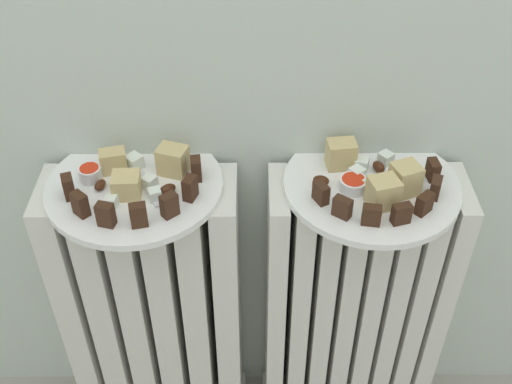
# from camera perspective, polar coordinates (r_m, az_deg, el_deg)

# --- Properties ---
(radiator_left) EXTENTS (0.34, 0.14, 0.65)m
(radiator_left) POSITION_cam_1_polar(r_m,az_deg,el_deg) (1.28, -8.78, -11.05)
(radiator_left) COLOR silver
(radiator_left) RESTS_ON ground_plane
(radiator_right) EXTENTS (0.34, 0.14, 0.65)m
(radiator_right) POSITION_cam_1_polar(r_m,az_deg,el_deg) (1.28, 8.77, -10.97)
(radiator_right) COLOR silver
(radiator_right) RESTS_ON ground_plane
(plate_left) EXTENTS (0.29, 0.29, 0.01)m
(plate_left) POSITION_cam_1_polar(r_m,az_deg,el_deg) (1.04, -10.60, 0.55)
(plate_left) COLOR white
(plate_left) RESTS_ON radiator_left
(plate_right) EXTENTS (0.29, 0.29, 0.01)m
(plate_right) POSITION_cam_1_polar(r_m,az_deg,el_deg) (1.04, 10.59, 0.62)
(plate_right) COLOR white
(plate_right) RESTS_ON radiator_right
(dark_cake_slice_left_0) EXTENTS (0.02, 0.03, 0.04)m
(dark_cake_slice_left_0) POSITION_cam_1_polar(r_m,az_deg,el_deg) (1.02, -16.27, 0.44)
(dark_cake_slice_left_0) COLOR #382114
(dark_cake_slice_left_0) RESTS_ON plate_left
(dark_cake_slice_left_1) EXTENTS (0.03, 0.03, 0.04)m
(dark_cake_slice_left_1) POSITION_cam_1_polar(r_m,az_deg,el_deg) (0.99, -15.29, -1.08)
(dark_cake_slice_left_1) COLOR #382114
(dark_cake_slice_left_1) RESTS_ON plate_left
(dark_cake_slice_left_2) EXTENTS (0.03, 0.02, 0.04)m
(dark_cake_slice_left_2) POSITION_cam_1_polar(r_m,az_deg,el_deg) (0.96, -13.11, -2.02)
(dark_cake_slice_left_2) COLOR #382114
(dark_cake_slice_left_2) RESTS_ON plate_left
(dark_cake_slice_left_3) EXTENTS (0.03, 0.02, 0.04)m
(dark_cake_slice_left_3) POSITION_cam_1_polar(r_m,az_deg,el_deg) (0.95, -10.26, -2.07)
(dark_cake_slice_left_3) COLOR #382114
(dark_cake_slice_left_3) RESTS_ON plate_left
(dark_cake_slice_left_4) EXTENTS (0.03, 0.03, 0.04)m
(dark_cake_slice_left_4) POSITION_cam_1_polar(r_m,az_deg,el_deg) (0.96, -7.53, -1.18)
(dark_cake_slice_left_4) COLOR #382114
(dark_cake_slice_left_4) RESTS_ON plate_left
(dark_cake_slice_left_5) EXTENTS (0.02, 0.03, 0.04)m
(dark_cake_slice_left_5) POSITION_cam_1_polar(r_m,az_deg,el_deg) (0.99, -5.69, 0.35)
(dark_cake_slice_left_5) COLOR #382114
(dark_cake_slice_left_5) RESTS_ON plate_left
(dark_cake_slice_left_6) EXTENTS (0.02, 0.03, 0.04)m
(dark_cake_slice_left_6) POSITION_cam_1_polar(r_m,az_deg,el_deg) (1.02, -5.16, 2.09)
(dark_cake_slice_left_6) COLOR #382114
(dark_cake_slice_left_6) RESTS_ON plate_left
(marble_cake_slice_left_0) EXTENTS (0.05, 0.04, 0.04)m
(marble_cake_slice_left_0) POSITION_cam_1_polar(r_m,az_deg,el_deg) (1.06, -12.48, 2.74)
(marble_cake_slice_left_0) COLOR tan
(marble_cake_slice_left_0) RESTS_ON plate_left
(marble_cake_slice_left_1) EXTENTS (0.04, 0.04, 0.04)m
(marble_cake_slice_left_1) POSITION_cam_1_polar(r_m,az_deg,el_deg) (1.01, -11.32, 0.61)
(marble_cake_slice_left_1) COLOR tan
(marble_cake_slice_left_1) RESTS_ON plate_left
(marble_cake_slice_left_2) EXTENTS (0.06, 0.05, 0.05)m
(marble_cake_slice_left_2) POSITION_cam_1_polar(r_m,az_deg,el_deg) (1.04, -7.23, 2.83)
(marble_cake_slice_left_2) COLOR tan
(marble_cake_slice_left_2) RESTS_ON plate_left
(turkish_delight_left_0) EXTENTS (0.02, 0.02, 0.02)m
(turkish_delight_left_0) POSITION_cam_1_polar(r_m,az_deg,el_deg) (1.00, -8.83, -0.22)
(turkish_delight_left_0) COLOR white
(turkish_delight_left_0) RESTS_ON plate_left
(turkish_delight_left_1) EXTENTS (0.02, 0.02, 0.02)m
(turkish_delight_left_1) POSITION_cam_1_polar(r_m,az_deg,el_deg) (1.00, -12.64, -0.84)
(turkish_delight_left_1) COLOR white
(turkish_delight_left_1) RESTS_ON plate_left
(turkish_delight_left_2) EXTENTS (0.03, 0.03, 0.02)m
(turkish_delight_left_2) POSITION_cam_1_polar(r_m,az_deg,el_deg) (1.02, -9.29, 0.90)
(turkish_delight_left_2) COLOR white
(turkish_delight_left_2) RESTS_ON plate_left
(turkish_delight_left_3) EXTENTS (0.03, 0.03, 0.02)m
(turkish_delight_left_3) POSITION_cam_1_polar(r_m,az_deg,el_deg) (1.06, -10.64, 2.69)
(turkish_delight_left_3) COLOR white
(turkish_delight_left_3) RESTS_ON plate_left
(medjool_date_left_0) EXTENTS (0.02, 0.03, 0.01)m
(medjool_date_left_0) POSITION_cam_1_polar(r_m,az_deg,el_deg) (1.04, -13.60, 0.63)
(medjool_date_left_0) COLOR #3D1E0F
(medjool_date_left_0) RESTS_ON plate_left
(medjool_date_left_1) EXTENTS (0.03, 0.03, 0.02)m
(medjool_date_left_1) POSITION_cam_1_polar(r_m,az_deg,el_deg) (1.01, -7.69, 0.26)
(medjool_date_left_1) COLOR #3D1E0F
(medjool_date_left_1) RESTS_ON plate_left
(jam_bowl_left) EXTENTS (0.04, 0.04, 0.02)m
(jam_bowl_left) POSITION_cam_1_polar(r_m,az_deg,el_deg) (1.05, -14.46, 1.67)
(jam_bowl_left) COLOR white
(jam_bowl_left) RESTS_ON plate_left
(dark_cake_slice_right_0) EXTENTS (0.03, 0.03, 0.03)m
(dark_cake_slice_right_0) POSITION_cam_1_polar(r_m,az_deg,el_deg) (0.98, 6.12, -0.07)
(dark_cake_slice_right_0) COLOR #382114
(dark_cake_slice_right_0) RESTS_ON plate_right
(dark_cake_slice_right_1) EXTENTS (0.03, 0.03, 0.03)m
(dark_cake_slice_right_1) POSITION_cam_1_polar(r_m,az_deg,el_deg) (0.96, 8.04, -1.38)
(dark_cake_slice_right_1) COLOR #382114
(dark_cake_slice_right_1) RESTS_ON plate_right
(dark_cake_slice_right_2) EXTENTS (0.03, 0.02, 0.03)m
(dark_cake_slice_right_2) POSITION_cam_1_polar(r_m,az_deg,el_deg) (0.95, 10.62, -2.06)
(dark_cake_slice_right_2) COLOR #382114
(dark_cake_slice_right_2) RESTS_ON plate_right
(dark_cake_slice_right_3) EXTENTS (0.03, 0.02, 0.03)m
(dark_cake_slice_right_3) POSITION_cam_1_polar(r_m,az_deg,el_deg) (0.97, 13.21, -1.92)
(dark_cake_slice_right_3) COLOR #382114
(dark_cake_slice_right_3) RESTS_ON plate_right
(dark_cake_slice_right_4) EXTENTS (0.03, 0.03, 0.03)m
(dark_cake_slice_right_4) POSITION_cam_1_polar(r_m,az_deg,el_deg) (0.99, 15.16, -1.03)
(dark_cake_slice_right_4) COLOR #382114
(dark_cake_slice_right_4) RESTS_ON plate_right
(dark_cake_slice_right_5) EXTENTS (0.02, 0.03, 0.03)m
(dark_cake_slice_right_5) POSITION_cam_1_polar(r_m,az_deg,el_deg) (1.03, 16.08, 0.36)
(dark_cake_slice_right_5) COLOR #382114
(dark_cake_slice_right_5) RESTS_ON plate_right
(dark_cake_slice_right_6) EXTENTS (0.02, 0.03, 0.03)m
(dark_cake_slice_right_6) POSITION_cam_1_polar(r_m,az_deg,el_deg) (1.06, 15.86, 1.91)
(dark_cake_slice_right_6) COLOR #382114
(dark_cake_slice_right_6) RESTS_ON plate_right
(marble_cake_slice_right_0) EXTENTS (0.05, 0.05, 0.05)m
(marble_cake_slice_right_0) POSITION_cam_1_polar(r_m,az_deg,el_deg) (0.99, 11.62, -0.06)
(marble_cake_slice_right_0) COLOR tan
(marble_cake_slice_right_0) RESTS_ON plate_right
(marble_cake_slice_right_1) EXTENTS (0.05, 0.04, 0.05)m
(marble_cake_slice_right_1) POSITION_cam_1_polar(r_m,az_deg,el_deg) (1.05, 7.91, 3.39)
(marble_cake_slice_right_1) COLOR tan
(marble_cake_slice_right_1) RESTS_ON plate_right
(marble_cake_slice_right_2) EXTENTS (0.05, 0.05, 0.05)m
(marble_cake_slice_right_2) POSITION_cam_1_polar(r_m,az_deg,el_deg) (1.02, 13.50, 1.14)
(marble_cake_slice_right_2) COLOR tan
(marble_cake_slice_right_2) RESTS_ON plate_right
(turkish_delight_right_0) EXTENTS (0.03, 0.03, 0.02)m
(turkish_delight_right_0) POSITION_cam_1_polar(r_m,az_deg,el_deg) (1.06, 9.73, 2.50)
(turkish_delight_right_0) COLOR white
(turkish_delight_right_0) RESTS_ON plate_right
(turkish_delight_right_1) EXTENTS (0.03, 0.03, 0.02)m
(turkish_delight_right_1) POSITION_cam_1_polar(r_m,az_deg,el_deg) (1.04, 9.30, 1.62)
(turkish_delight_right_1) COLOR white
(turkish_delight_right_1) RESTS_ON plate_right
(turkish_delight_right_2) EXTENTS (0.03, 0.03, 0.02)m
(turkish_delight_right_2) POSITION_cam_1_polar(r_m,az_deg,el_deg) (1.02, 10.55, 0.58)
(turkish_delight_right_2) COLOR white
(turkish_delight_right_2) RESTS_ON plate_right
(turkish_delight_right_3) EXTENTS (0.03, 0.03, 0.02)m
(turkish_delight_right_3) POSITION_cam_1_polar(r_m,az_deg,el_deg) (1.08, 11.83, 2.98)
(turkish_delight_right_3) COLOR white
(turkish_delight_right_3) RESTS_ON plate_right
(medjool_date_right_0) EXTENTS (0.03, 0.03, 0.02)m
(medjool_date_right_0) POSITION_cam_1_polar(r_m,az_deg,el_deg) (1.06, 11.22, 2.25)
(medjool_date_right_0) COLOR #3D1E0F
(medjool_date_right_0) RESTS_ON plate_right
(medjool_date_right_1) EXTENTS (0.03, 0.03, 0.02)m
(medjool_date_right_1) POSITION_cam_1_polar(r_m,az_deg,el_deg) (1.06, 13.74, 1.84)
(medjool_date_right_1) COLOR #3D1E0F
(medjool_date_right_1) RESTS_ON plate_right
(medjool_date_right_2) EXTENTS (0.03, 0.03, 0.01)m
(medjool_date_right_2) POSITION_cam_1_polar(r_m,az_deg,el_deg) (1.08, 13.77, 2.56)
(medjool_date_right_2) COLOR #3D1E0F
(medjool_date_right_2) RESTS_ON plate_right
(medjool_date_right_3) EXTENTS (0.03, 0.03, 0.02)m
(medjool_date_right_3) POSITION_cam_1_polar(r_m,az_deg,el_deg) (1.02, 6.13, 1.04)
(medjool_date_right_3) COLOR #3D1E0F
(medjool_date_right_3) RESTS_ON plate_right
(jam_bowl_right) EXTENTS (0.04, 0.04, 0.02)m
(jam_bowl_right) POSITION_cam_1_polar(r_m,az_deg,el_deg) (1.01, 8.98, 0.77)
(jam_bowl_right) COLOR white
(jam_bowl_right) RESTS_ON plate_right
(fork) EXTENTS (0.06, 0.09, 0.00)m
(fork) POSITION_cam_1_polar(r_m,az_deg,el_deg) (1.03, -9.66, 0.55)
(fork) COLOR silver
(fork) RESTS_ON plate_left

